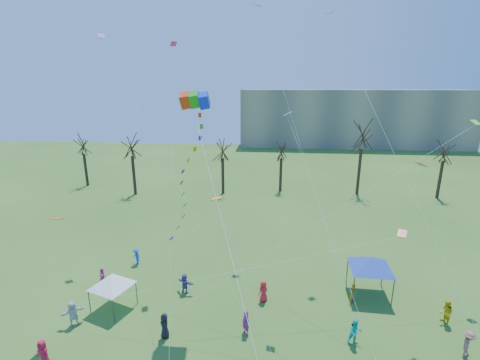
# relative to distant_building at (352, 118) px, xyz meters

# --- Properties ---
(distant_building) EXTENTS (60.00, 14.00, 15.00)m
(distant_building) POSITION_rel_distant_building_xyz_m (0.00, 0.00, 0.00)
(distant_building) COLOR gray
(distant_building) RESTS_ON ground
(bare_tree_row) EXTENTS (68.52, 9.12, 11.03)m
(bare_tree_row) POSITION_rel_distant_building_xyz_m (-16.48, -45.53, -0.67)
(bare_tree_row) COLOR black
(bare_tree_row) RESTS_ON ground
(big_box_kite) EXTENTS (4.13, 7.40, 18.54)m
(big_box_kite) POSITION_rel_distant_building_xyz_m (-26.84, -74.27, 2.59)
(big_box_kite) COLOR red
(big_box_kite) RESTS_ON ground
(canopy_tent_white) EXTENTS (3.38, 3.38, 2.69)m
(canopy_tent_white) POSITION_rel_distant_building_xyz_m (-33.09, -74.43, -5.22)
(canopy_tent_white) COLOR #3F3F44
(canopy_tent_white) RESTS_ON ground
(canopy_tent_blue) EXTENTS (4.38, 4.38, 3.29)m
(canopy_tent_blue) POSITION_rel_distant_building_xyz_m (-13.70, -70.76, -4.72)
(canopy_tent_blue) COLOR #3F3F44
(canopy_tent_blue) RESTS_ON ground
(festival_crowd) EXTENTS (27.05, 14.77, 1.86)m
(festival_crowd) POSITION_rel_distant_building_xyz_m (-22.69, -76.25, -6.62)
(festival_crowd) COLOR #B91734
(festival_crowd) RESTS_ON ground
(small_kites_aloft) EXTENTS (31.76, 19.25, 32.85)m
(small_kites_aloft) POSITION_rel_distant_building_xyz_m (-22.57, -70.73, 5.60)
(small_kites_aloft) COLOR #EC520C
(small_kites_aloft) RESTS_ON ground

